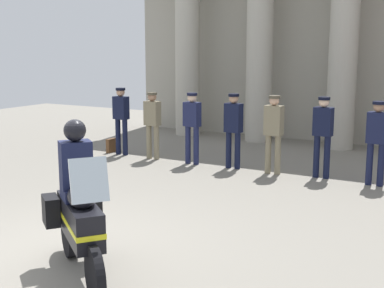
% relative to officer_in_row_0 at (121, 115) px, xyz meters
% --- Properties ---
extents(ground_plane, '(28.00, 28.00, 0.00)m').
position_rel_officer_in_row_0_xyz_m(ground_plane, '(3.26, -5.81, -1.01)').
color(ground_plane, gray).
extents(colonnade_backdrop, '(11.38, 1.60, 6.19)m').
position_rel_officer_in_row_0_xyz_m(colonnade_backdrop, '(3.41, 4.15, 2.26)').
color(colonnade_backdrop, '#A49F91').
rests_on(colonnade_backdrop, ground_plane).
extents(officer_in_row_0, '(0.40, 0.25, 1.70)m').
position_rel_officer_in_row_0_xyz_m(officer_in_row_0, '(0.00, 0.00, 0.00)').
color(officer_in_row_0, black).
rests_on(officer_in_row_0, ground_plane).
extents(officer_in_row_1, '(0.40, 0.25, 1.64)m').
position_rel_officer_in_row_0_xyz_m(officer_in_row_1, '(0.98, -0.05, -0.04)').
color(officer_in_row_1, '#7A7056').
rests_on(officer_in_row_1, ground_plane).
extents(officer_in_row_2, '(0.40, 0.25, 1.67)m').
position_rel_officer_in_row_0_xyz_m(officer_in_row_2, '(2.10, -0.06, -0.02)').
color(officer_in_row_2, '#191E42').
rests_on(officer_in_row_2, ground_plane).
extents(officer_in_row_3, '(0.40, 0.25, 1.69)m').
position_rel_officer_in_row_0_xyz_m(officer_in_row_3, '(3.13, -0.00, -0.01)').
color(officer_in_row_3, black).
rests_on(officer_in_row_3, ground_plane).
extents(officer_in_row_4, '(0.40, 0.25, 1.70)m').
position_rel_officer_in_row_0_xyz_m(officer_in_row_4, '(4.11, -0.06, -0.00)').
color(officer_in_row_4, '#7A7056').
rests_on(officer_in_row_4, ground_plane).
extents(officer_in_row_5, '(0.40, 0.25, 1.71)m').
position_rel_officer_in_row_0_xyz_m(officer_in_row_5, '(5.12, 0.11, 0.00)').
color(officer_in_row_5, black).
rests_on(officer_in_row_5, ground_plane).
extents(officer_in_row_6, '(0.40, 0.25, 1.68)m').
position_rel_officer_in_row_0_xyz_m(officer_in_row_6, '(6.22, 0.02, -0.02)').
color(officer_in_row_6, '#141938').
rests_on(officer_in_row_6, ground_plane).
extents(motorcycle_with_rider, '(1.73, 1.37, 1.90)m').
position_rel_officer_in_row_0_xyz_m(motorcycle_with_rider, '(3.99, -6.12, -0.21)').
color(motorcycle_with_rider, black).
rests_on(motorcycle_with_rider, ground_plane).
extents(briefcase_on_ground, '(0.10, 0.32, 0.36)m').
position_rel_officer_in_row_0_xyz_m(briefcase_on_ground, '(-0.43, 0.11, -0.83)').
color(briefcase_on_ground, brown).
rests_on(briefcase_on_ground, ground_plane).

